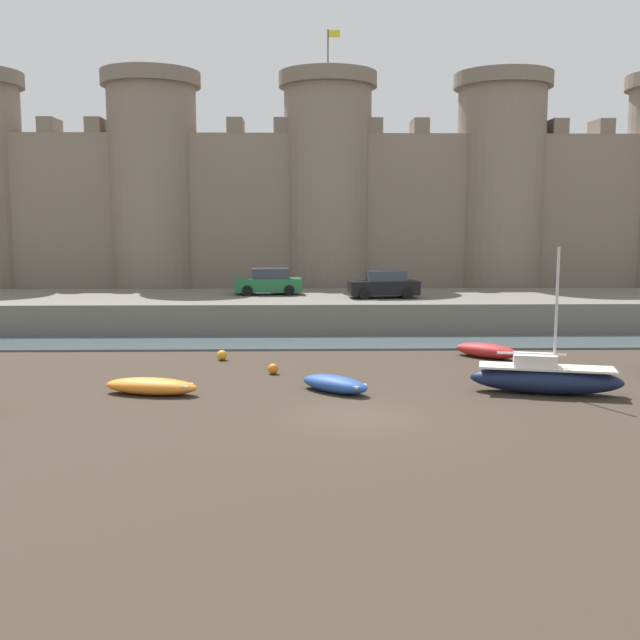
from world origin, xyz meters
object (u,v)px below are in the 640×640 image
Objects in this scene: rowboat_midflat_right at (151,386)px; rowboat_foreground_left at (486,350)px; mooring_buoy_near_shore at (222,355)px; car_quay_east at (384,285)px; mooring_buoy_mid_mud at (273,369)px; car_quay_centre_west at (268,282)px; rowboat_near_channel_left at (335,383)px; sailboat_midflat_left at (545,378)px.

rowboat_foreground_left is at bearing 26.71° from rowboat_midflat_right.
mooring_buoy_near_shore is 13.72m from car_quay_east.
rowboat_foreground_left is 11.07m from car_quay_east.
mooring_buoy_near_shore reaches higher than mooring_buoy_mid_mud.
car_quay_east is (10.32, 17.25, 2.20)m from rowboat_midflat_right.
car_quay_centre_west is at bearing 162.34° from car_quay_east.
mooring_buoy_mid_mud is at bearing 39.75° from rowboat_midflat_right.
sailboat_midflat_left is at bearing -2.92° from rowboat_near_channel_left.
mooring_buoy_near_shore is at bearing -128.82° from car_quay_east.
mooring_buoy_mid_mud is (-10.06, 3.74, -0.38)m from sailboat_midflat_left.
rowboat_midflat_right is 20.23m from car_quay_east.
sailboat_midflat_left is 1.86× the size of rowboat_foreground_left.
rowboat_midflat_right is 0.87× the size of car_quay_centre_west.
mooring_buoy_mid_mud is at bearing -113.82° from car_quay_east.
rowboat_midflat_right is 15.62m from rowboat_foreground_left.
car_quay_centre_west reaches higher than rowboat_foreground_left.
sailboat_midflat_left is 1.33× the size of car_quay_centre_west.
rowboat_near_channel_left is at bearing -136.91° from rowboat_foreground_left.
rowboat_midflat_right is (-6.67, -0.21, -0.01)m from rowboat_near_channel_left.
rowboat_foreground_left is (13.95, 7.02, 0.03)m from rowboat_midflat_right.
mooring_buoy_near_shore is 13.04m from car_quay_centre_west.
rowboat_near_channel_left is 6.33× the size of mooring_buoy_near_shore.
sailboat_midflat_left is 12.91× the size of mooring_buoy_mid_mud.
mooring_buoy_near_shore is (-12.11, -0.31, -0.12)m from rowboat_foreground_left.
mooring_buoy_mid_mud is 0.10× the size of car_quay_east.
rowboat_midflat_right is 8.42× the size of mooring_buoy_mid_mud.
car_quay_centre_west is at bearing 83.05° from mooring_buoy_near_shore.
rowboat_foreground_left is at bearing -70.47° from car_quay_east.
rowboat_foreground_left is 16.46m from car_quay_centre_west.
car_quay_centre_west is (3.39, 19.46, 2.20)m from rowboat_midflat_right.
car_quay_centre_west reaches higher than mooring_buoy_mid_mud.
rowboat_near_channel_left is at bearing -54.36° from mooring_buoy_mid_mud.
sailboat_midflat_left reaches higher than rowboat_foreground_left.
car_quay_east is (-4.01, 17.43, 1.93)m from sailboat_midflat_left.
sailboat_midflat_left is 7.21m from rowboat_foreground_left.
rowboat_foreground_left is (7.28, 6.81, 0.03)m from rowboat_near_channel_left.
rowboat_foreground_left is at bearing 43.09° from rowboat_near_channel_left.
rowboat_foreground_left reaches higher than mooring_buoy_near_shore.
mooring_buoy_mid_mud is at bearing -52.35° from mooring_buoy_near_shore.
sailboat_midflat_left reaches higher than car_quay_centre_west.
car_quay_east is at bearing 109.53° from rowboat_foreground_left.
mooring_buoy_mid_mud is 15.15m from car_quay_east.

